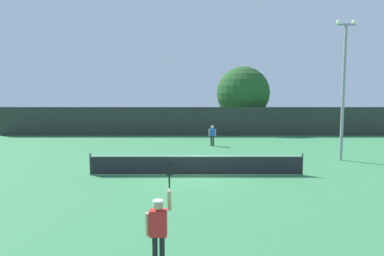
% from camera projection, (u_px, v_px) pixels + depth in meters
% --- Properties ---
extents(ground_plane, '(120.00, 120.00, 0.00)m').
position_uv_depth(ground_plane, '(198.00, 175.00, 16.75)').
color(ground_plane, '#387F4C').
extents(tennis_net, '(10.45, 0.08, 1.07)m').
position_uv_depth(tennis_net, '(198.00, 165.00, 16.70)').
color(tennis_net, '#232328').
rests_on(tennis_net, ground).
extents(perimeter_fence, '(38.00, 0.12, 2.76)m').
position_uv_depth(perimeter_fence, '(195.00, 121.00, 33.08)').
color(perimeter_fence, '#2D332D').
rests_on(perimeter_fence, ground).
extents(player_serving, '(0.67, 0.39, 2.44)m').
position_uv_depth(player_serving, '(160.00, 224.00, 7.54)').
color(player_serving, red).
rests_on(player_serving, ground).
extents(player_receiving, '(0.57, 0.23, 1.56)m').
position_uv_depth(player_receiving, '(214.00, 134.00, 26.31)').
color(player_receiving, blue).
rests_on(player_receiving, ground).
extents(tennis_ball, '(0.07, 0.07, 0.07)m').
position_uv_depth(tennis_ball, '(227.00, 171.00, 17.41)').
color(tennis_ball, '#CCE033').
rests_on(tennis_ball, ground).
extents(light_pole, '(1.18, 0.28, 8.25)m').
position_uv_depth(light_pole, '(345.00, 82.00, 20.06)').
color(light_pole, gray).
rests_on(light_pole, ground).
extents(large_tree, '(5.60, 5.60, 6.93)m').
position_uv_depth(large_tree, '(244.00, 93.00, 36.19)').
color(large_tree, brown).
rests_on(large_tree, ground).
extents(parked_car_near, '(2.36, 4.39, 1.69)m').
position_uv_depth(parked_car_near, '(169.00, 122.00, 40.74)').
color(parked_car_near, navy).
rests_on(parked_car_near, ground).
extents(parked_car_mid, '(2.43, 4.41, 1.69)m').
position_uv_depth(parked_car_mid, '(209.00, 123.00, 39.25)').
color(parked_car_mid, black).
rests_on(parked_car_mid, ground).
extents(parked_car_far, '(2.28, 4.36, 1.69)m').
position_uv_depth(parked_car_far, '(276.00, 122.00, 40.16)').
color(parked_car_far, white).
rests_on(parked_car_far, ground).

